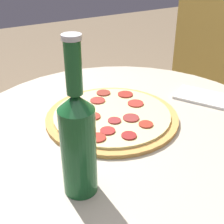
{
  "coord_description": "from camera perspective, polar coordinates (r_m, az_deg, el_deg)",
  "views": [
    {
      "loc": [
        0.56,
        -0.36,
        1.11
      ],
      "look_at": [
        -0.05,
        -0.01,
        0.72
      ],
      "focal_mm": 50.0,
      "sensor_mm": 36.0,
      "label": 1
    }
  ],
  "objects": [
    {
      "name": "pizza",
      "position": [
        0.81,
        -0.02,
        -0.76
      ],
      "size": [
        0.34,
        0.34,
        0.02
      ],
      "color": "#C68E47",
      "rests_on": "table"
    },
    {
      "name": "table",
      "position": [
        0.89,
        2.01,
        -12.49
      ],
      "size": [
        0.83,
        0.83,
        0.7
      ],
      "color": "#B2A893",
      "rests_on": "ground_plane"
    },
    {
      "name": "beer_bottle",
      "position": [
        0.54,
        -6.24,
        -5.07
      ],
      "size": [
        0.06,
        0.06,
        0.29
      ],
      "color": "#195628",
      "rests_on": "table"
    },
    {
      "name": "napkin",
      "position": [
        0.95,
        16.31,
        2.64
      ],
      "size": [
        0.18,
        0.16,
        0.01
      ],
      "color": "white",
      "rests_on": "table"
    }
  ]
}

